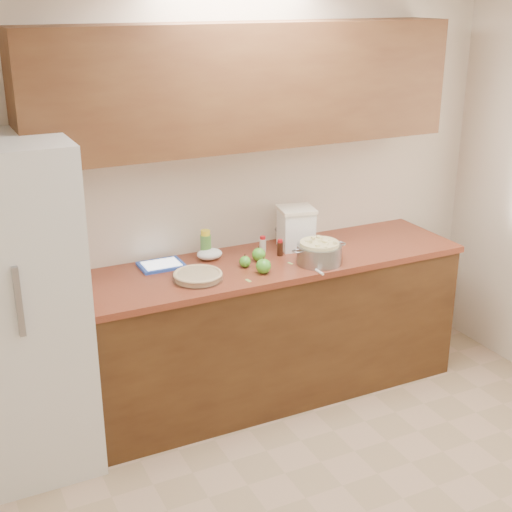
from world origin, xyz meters
name	(u,v)px	position (x,y,z in m)	size (l,w,h in m)	color
room_shell	(415,290)	(0.00, 0.00, 1.30)	(3.60, 3.60, 3.60)	tan
counter_run	(257,330)	(0.00, 1.48, 0.46)	(2.64, 0.68, 0.92)	#4B2E15
upper_cabinets	(245,86)	(0.00, 1.63, 1.95)	(2.60, 0.34, 0.70)	brown
fridge	(12,311)	(-1.44, 1.44, 0.90)	(0.70, 0.70, 1.80)	silver
pie	(198,276)	(-0.43, 1.36, 0.94)	(0.29, 0.29, 0.05)	silver
colander	(319,253)	(0.33, 1.29, 0.99)	(0.36, 0.27, 0.14)	gray
flour_canister	(296,228)	(0.33, 1.59, 1.05)	(0.25, 0.25, 0.27)	white
tablet	(161,265)	(-0.55, 1.66, 0.93)	(0.26, 0.20, 0.02)	blue
paring_knife	(318,271)	(0.24, 1.16, 0.93)	(0.02, 0.17, 0.02)	gray
lemon_bottle	(206,245)	(-0.25, 1.67, 1.01)	(0.07, 0.07, 0.18)	#4C8C38
cinnamon_shaker	(263,244)	(0.11, 1.62, 0.97)	(0.04, 0.04, 0.10)	beige
vanilla_bottle	(280,248)	(0.18, 1.51, 0.97)	(0.04, 0.04, 0.10)	black
mixing_bowl	(292,234)	(0.38, 1.73, 0.97)	(0.23, 0.23, 0.08)	silver
paper_towel	(210,254)	(-0.24, 1.65, 0.95)	(0.16, 0.13, 0.07)	white
apple_left	(245,262)	(-0.10, 1.43, 0.95)	(0.07, 0.07, 0.08)	green
apple_center	(259,255)	(0.02, 1.48, 0.96)	(0.08, 0.08, 0.10)	green
apple_front	(263,266)	(-0.05, 1.29, 0.96)	(0.09, 0.09, 0.10)	green
peel_a	(248,281)	(-0.18, 1.23, 0.92)	(0.04, 0.02, 0.00)	#A3C660
peel_b	(290,263)	(0.17, 1.36, 0.92)	(0.04, 0.01, 0.00)	#A3C660
peel_c	(269,262)	(0.06, 1.43, 0.92)	(0.03, 0.01, 0.00)	#A3C660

